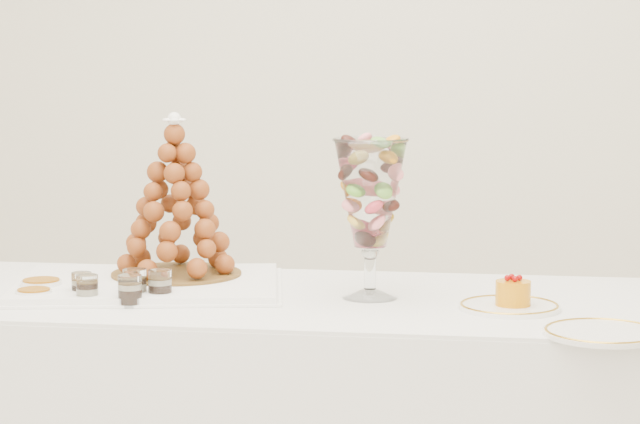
# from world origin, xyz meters

# --- Properties ---
(lace_tray) EXTENTS (0.72, 0.60, 0.02)m
(lace_tray) POSITION_xyz_m (-0.40, 0.38, 0.72)
(lace_tray) COLOR white
(lace_tray) RESTS_ON buffet_table
(macaron_vase) EXTENTS (0.17, 0.17, 0.38)m
(macaron_vase) POSITION_xyz_m (0.15, 0.37, 0.95)
(macaron_vase) COLOR white
(macaron_vase) RESTS_ON buffet_table
(cake_plate) EXTENTS (0.23, 0.23, 0.01)m
(cake_plate) POSITION_xyz_m (0.49, 0.29, 0.71)
(cake_plate) COLOR white
(cake_plate) RESTS_ON buffet_table
(spare_plate) EXTENTS (0.25, 0.25, 0.01)m
(spare_plate) POSITION_xyz_m (0.68, 0.06, 0.71)
(spare_plate) COLOR white
(spare_plate) RESTS_ON buffet_table
(verrine_a) EXTENTS (0.06, 0.06, 0.06)m
(verrine_a) POSITION_xyz_m (-0.51, 0.23, 0.74)
(verrine_a) COLOR white
(verrine_a) RESTS_ON buffet_table
(verrine_b) EXTENTS (0.06, 0.06, 0.07)m
(verrine_b) POSITION_xyz_m (-0.38, 0.23, 0.75)
(verrine_b) COLOR white
(verrine_b) RESTS_ON buffet_table
(verrine_c) EXTENTS (0.07, 0.07, 0.07)m
(verrine_c) POSITION_xyz_m (-0.32, 0.23, 0.75)
(verrine_c) COLOR white
(verrine_c) RESTS_ON buffet_table
(verrine_d) EXTENTS (0.05, 0.05, 0.07)m
(verrine_d) POSITION_xyz_m (-0.48, 0.17, 0.74)
(verrine_d) COLOR white
(verrine_d) RESTS_ON buffet_table
(verrine_e) EXTENTS (0.06, 0.06, 0.07)m
(verrine_e) POSITION_xyz_m (-0.37, 0.16, 0.75)
(verrine_e) COLOR white
(verrine_e) RESTS_ON buffet_table
(ramekin_back) EXTENTS (0.10, 0.10, 0.03)m
(ramekin_back) POSITION_xyz_m (-0.64, 0.27, 0.73)
(ramekin_back) COLOR white
(ramekin_back) RESTS_ON buffet_table
(ramekin_front) EXTENTS (0.08, 0.08, 0.03)m
(ramekin_front) POSITION_xyz_m (-0.61, 0.18, 0.72)
(ramekin_front) COLOR white
(ramekin_front) RESTS_ON buffet_table
(croquembouche) EXTENTS (0.33, 0.33, 0.41)m
(croquembouche) POSITION_xyz_m (-0.35, 0.47, 0.93)
(croquembouche) COLOR brown
(croquembouche) RESTS_ON lace_tray
(mousse_cake) EXTENTS (0.08, 0.08, 0.07)m
(mousse_cake) POSITION_xyz_m (0.49, 0.29, 0.75)
(mousse_cake) COLOR orange
(mousse_cake) RESTS_ON cake_plate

